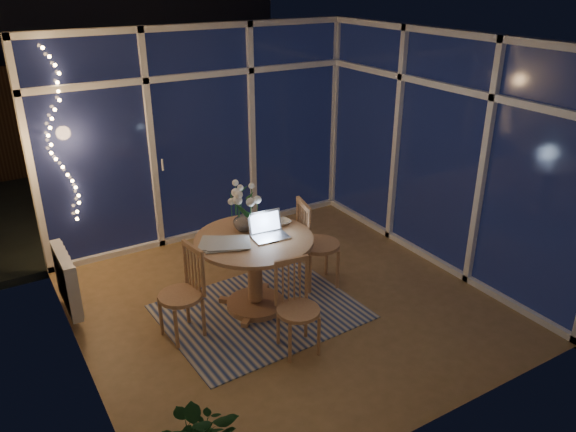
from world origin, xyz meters
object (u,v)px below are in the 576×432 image
object	(u,v)px
chair_left	(180,294)
laptop	(270,226)
chair_right	(319,243)
chair_front	(298,309)
flower_vase	(244,220)
dining_table	(255,274)

from	to	relation	value
chair_left	laptop	bearing A→B (deg)	80.52
chair_right	chair_left	bearing A→B (deg)	107.07
laptop	chair_front	bearing A→B (deg)	-95.85
chair_front	chair_right	bearing A→B (deg)	55.79
chair_left	flower_vase	bearing A→B (deg)	99.81
chair_left	chair_front	xyz separation A→B (m)	(0.81, -0.74, -0.02)
chair_left	dining_table	bearing A→B (deg)	85.81
dining_table	flower_vase	world-z (taller)	flower_vase
flower_vase	chair_right	bearing A→B (deg)	-10.13
flower_vase	laptop	bearing A→B (deg)	-63.83
chair_right	chair_front	world-z (taller)	chair_right
dining_table	flower_vase	bearing A→B (deg)	90.17
dining_table	chair_left	distance (m)	0.81
chair_right	chair_front	size ratio (longest dim) A/B	1.15
laptop	flower_vase	world-z (taller)	laptop
chair_front	laptop	size ratio (longest dim) A/B	2.57
laptop	chair_left	bearing A→B (deg)	-175.75
chair_front	flower_vase	distance (m)	1.11
chair_left	chair_right	world-z (taller)	chair_right
dining_table	flower_vase	size ratio (longest dim) A/B	5.49
flower_vase	dining_table	bearing A→B (deg)	-89.83
chair_front	laptop	distance (m)	0.88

